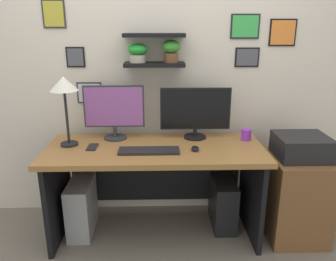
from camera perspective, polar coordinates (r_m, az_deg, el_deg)
The scene contains 14 objects.
ground_plane at distance 2.85m, azimuth -2.08°, elevation -17.15°, with size 8.00×8.00×0.00m, color #70665B.
back_wall_assembly at distance 2.79m, azimuth -2.28°, elevation 12.02°, with size 4.40×0.24×2.70m.
desk at distance 2.63m, azimuth -2.20°, elevation -6.73°, with size 1.65×0.68×0.75m.
monitor_left at distance 2.66m, azimuth -9.27°, elevation 3.49°, with size 0.48×0.18×0.43m.
monitor_right at distance 2.66m, azimuth 4.74°, elevation 3.27°, with size 0.56×0.18×0.41m.
keyboard at distance 2.40m, azimuth -3.31°, elevation -3.51°, with size 0.44×0.14×0.02m, color black.
computer_mouse at distance 2.43m, azimuth 4.70°, elevation -3.12°, with size 0.06×0.09×0.03m, color black.
desk_lamp at distance 2.54m, azimuth -17.49°, elevation 6.84°, with size 0.21×0.21×0.53m.
cell_phone at distance 2.55m, azimuth -12.93°, elevation -2.81°, with size 0.07×0.14×0.01m, color black.
coffee_mug at distance 2.71m, azimuth 13.33°, elevation -0.68°, with size 0.08×0.08×0.09m, color purple.
drawer_cabinet at distance 2.85m, azimuth 21.05°, elevation -10.57°, with size 0.44×0.50×0.67m, color brown.
printer at distance 2.68m, azimuth 22.03°, elevation -2.58°, with size 0.38×0.34×0.17m, color black.
computer_tower_left at distance 2.85m, azimuth -14.66°, elevation -12.61°, with size 0.18×0.40×0.44m, color #99999E.
computer_tower_right at distance 2.88m, azimuth 9.43°, elevation -12.15°, with size 0.18×0.40×0.41m, color black.
Camera 1 is at (0.04, -2.34, 1.62)m, focal length 35.34 mm.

